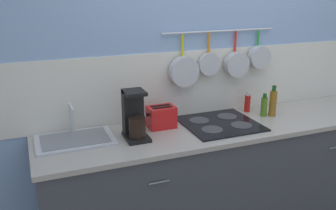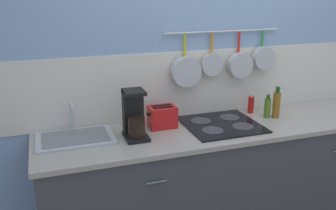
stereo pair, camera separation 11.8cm
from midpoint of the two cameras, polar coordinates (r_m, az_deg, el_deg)
The scene contains 10 objects.
wall_back at distance 3.11m, azimuth 6.11°, elevation 5.67°, with size 7.20×0.16×2.60m.
cabinet_base at distance 3.11m, azimuth 8.65°, elevation -10.99°, with size 2.96×0.61×0.87m.
countertop at distance 2.92m, azimuth 9.06°, elevation -3.16°, with size 3.00×0.63×0.03m.
sink_basin at distance 2.66m, azimuth -15.25°, elevation -4.91°, with size 0.53×0.36×0.23m.
coffee_maker at distance 2.60m, azimuth -6.40°, elevation -1.98°, with size 0.16×0.22×0.34m.
toaster at distance 2.79m, azimuth -2.22°, elevation -1.83°, with size 0.22×0.14×0.17m.
cooktop at distance 2.89m, azimuth 6.77°, elevation -2.81°, with size 0.55×0.53×0.01m.
bottle_sesame_oil at distance 3.19m, azimuth 10.98°, elevation 0.30°, with size 0.05×0.05×0.17m.
bottle_vinegar at distance 3.11m, azimuth 13.38°, elevation -0.17°, with size 0.05×0.05×0.19m.
bottle_olive_oil at distance 3.12m, azimuth 14.66°, elevation 0.35°, with size 0.06×0.06×0.25m.
Camera 1 is at (-1.47, -2.31, 1.93)m, focal length 40.00 mm.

